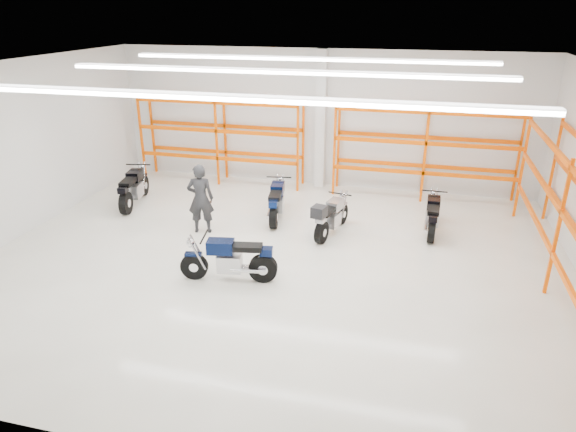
% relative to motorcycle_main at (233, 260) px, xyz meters
% --- Properties ---
extents(ground, '(14.00, 14.00, 0.00)m').
position_rel_motorcycle_main_xyz_m(ground, '(0.61, 1.14, -0.50)').
color(ground, beige).
rests_on(ground, ground).
extents(room_shell, '(14.02, 12.02, 4.51)m').
position_rel_motorcycle_main_xyz_m(room_shell, '(0.61, 1.16, 2.78)').
color(room_shell, white).
rests_on(room_shell, ground).
extents(motorcycle_main, '(2.18, 0.74, 1.08)m').
position_rel_motorcycle_main_xyz_m(motorcycle_main, '(0.00, 0.00, 0.00)').
color(motorcycle_main, black).
rests_on(motorcycle_main, ground).
extents(motorcycle_back_a, '(0.80, 2.31, 1.14)m').
position_rel_motorcycle_main_xyz_m(motorcycle_back_a, '(-4.57, 3.67, 0.03)').
color(motorcycle_back_a, black).
rests_on(motorcycle_back_a, ground).
extents(motorcycle_back_b, '(0.73, 2.21, 1.09)m').
position_rel_motorcycle_main_xyz_m(motorcycle_back_b, '(-0.02, 3.72, 0.00)').
color(motorcycle_back_b, black).
rests_on(motorcycle_back_b, ground).
extents(motorcycle_back_c, '(0.85, 2.10, 1.08)m').
position_rel_motorcycle_main_xyz_m(motorcycle_back_c, '(1.66, 2.95, 0.01)').
color(motorcycle_back_c, black).
rests_on(motorcycle_back_c, ground).
extents(motorcycle_back_d, '(0.69, 2.07, 1.02)m').
position_rel_motorcycle_main_xyz_m(motorcycle_back_d, '(4.31, 3.80, -0.03)').
color(motorcycle_back_d, black).
rests_on(motorcycle_back_d, ground).
extents(standing_man, '(0.80, 0.63, 1.91)m').
position_rel_motorcycle_main_xyz_m(standing_man, '(-1.75, 2.34, 0.45)').
color(standing_man, black).
rests_on(standing_man, ground).
extents(structural_column, '(0.32, 0.32, 4.50)m').
position_rel_motorcycle_main_xyz_m(structural_column, '(0.61, 6.96, 1.75)').
color(structural_column, white).
rests_on(structural_column, ground).
extents(pallet_racking_back_left, '(5.67, 0.87, 3.00)m').
position_rel_motorcycle_main_xyz_m(pallet_racking_back_left, '(-2.79, 6.62, 1.28)').
color(pallet_racking_back_left, '#FF6900').
rests_on(pallet_racking_back_left, ground).
extents(pallet_racking_back_right, '(5.67, 0.87, 3.00)m').
position_rel_motorcycle_main_xyz_m(pallet_racking_back_right, '(4.01, 6.62, 1.28)').
color(pallet_racking_back_right, '#FF6900').
rests_on(pallet_racking_back_right, ground).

